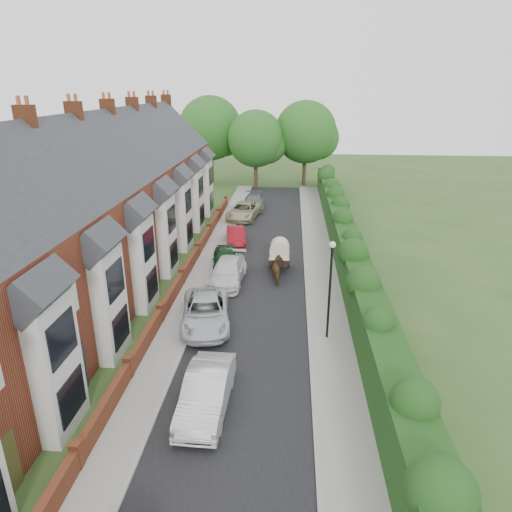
{
  "coord_description": "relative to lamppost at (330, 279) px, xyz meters",
  "views": [
    {
      "loc": [
        1.41,
        -16.18,
        11.94
      ],
      "look_at": [
        -0.61,
        9.69,
        2.2
      ],
      "focal_mm": 32.0,
      "sensor_mm": 36.0,
      "label": 1
    }
  ],
  "objects": [
    {
      "name": "ground",
      "position": [
        -3.4,
        -4.0,
        -3.3
      ],
      "size": [
        140.0,
        140.0,
        0.0
      ],
      "primitive_type": "plane",
      "color": "#2D4C1E",
      "rests_on": "ground"
    },
    {
      "name": "road",
      "position": [
        -3.9,
        7.0,
        -3.29
      ],
      "size": [
        6.0,
        58.0,
        0.02
      ],
      "primitive_type": "cube",
      "color": "black",
      "rests_on": "ground"
    },
    {
      "name": "pavement_hedge_side",
      "position": [
        0.2,
        7.0,
        -3.24
      ],
      "size": [
        2.2,
        58.0,
        0.12
      ],
      "primitive_type": "cube",
      "color": "gray",
      "rests_on": "ground"
    },
    {
      "name": "pavement_house_side",
      "position": [
        -7.75,
        7.0,
        -3.24
      ],
      "size": [
        1.7,
        58.0,
        0.12
      ],
      "primitive_type": "cube",
      "color": "gray",
      "rests_on": "ground"
    },
    {
      "name": "kerb_hedge_side",
      "position": [
        -0.85,
        7.0,
        -3.23
      ],
      "size": [
        0.18,
        58.0,
        0.13
      ],
      "primitive_type": "cube",
      "color": "#969590",
      "rests_on": "ground"
    },
    {
      "name": "kerb_house_side",
      "position": [
        -6.95,
        7.0,
        -3.23
      ],
      "size": [
        0.18,
        58.0,
        0.13
      ],
      "primitive_type": "cube",
      "color": "#969590",
      "rests_on": "ground"
    },
    {
      "name": "hedge",
      "position": [
        2.0,
        7.0,
        -1.7
      ],
      "size": [
        2.1,
        58.0,
        2.85
      ],
      "color": "#163E13",
      "rests_on": "ground"
    },
    {
      "name": "terrace_row",
      "position": [
        -14.27,
        5.98,
        1.18
      ],
      "size": [
        9.05,
        40.5,
        11.5
      ],
      "color": "brown",
      "rests_on": "ground"
    },
    {
      "name": "garden_wall_row",
      "position": [
        -8.75,
        6.0,
        -2.84
      ],
      "size": [
        0.35,
        40.35,
        1.1
      ],
      "color": "brown",
      "rests_on": "ground"
    },
    {
      "name": "lamppost",
      "position": [
        0.0,
        0.0,
        0.0
      ],
      "size": [
        0.32,
        0.32,
        5.16
      ],
      "color": "black",
      "rests_on": "ground"
    },
    {
      "name": "tree_far_left",
      "position": [
        -6.05,
        36.08,
        2.41
      ],
      "size": [
        7.14,
        6.8,
        9.29
      ],
      "color": "#332316",
      "rests_on": "ground"
    },
    {
      "name": "tree_far_right",
      "position": [
        -0.01,
        38.08,
        3.02
      ],
      "size": [
        7.98,
        7.6,
        10.31
      ],
      "color": "#332316",
      "rests_on": "ground"
    },
    {
      "name": "tree_far_back",
      "position": [
        -11.99,
        39.08,
        3.32
      ],
      "size": [
        8.4,
        8.0,
        10.82
      ],
      "color": "#332316",
      "rests_on": "ground"
    },
    {
      "name": "car_silver_a",
      "position": [
        -5.05,
        -5.67,
        -2.52
      ],
      "size": [
        1.77,
        4.77,
        1.56
      ],
      "primitive_type": "imported",
      "rotation": [
        0.0,
        0.0,
        -0.02
      ],
      "color": "silver",
      "rests_on": "ground"
    },
    {
      "name": "car_silver_b",
      "position": [
        -6.31,
        1.0,
        -2.56
      ],
      "size": [
        3.27,
        5.64,
        1.48
      ],
      "primitive_type": "imported",
      "rotation": [
        0.0,
        0.0,
        0.16
      ],
      "color": "silver",
      "rests_on": "ground"
    },
    {
      "name": "car_white",
      "position": [
        -5.91,
        6.6,
        -2.56
      ],
      "size": [
        2.28,
        5.15,
        1.47
      ],
      "primitive_type": "imported",
      "rotation": [
        0.0,
        0.0,
        -0.04
      ],
      "color": "silver",
      "rests_on": "ground"
    },
    {
      "name": "car_green",
      "position": [
        -6.32,
        8.74,
        -2.54
      ],
      "size": [
        2.43,
        4.67,
        1.52
      ],
      "primitive_type": "imported",
      "rotation": [
        0.0,
        0.0,
        0.15
      ],
      "color": "black",
      "rests_on": "ground"
    },
    {
      "name": "car_red",
      "position": [
        -6.29,
        14.2,
        -2.64
      ],
      "size": [
        2.03,
        4.19,
        1.32
      ],
      "primitive_type": "imported",
      "rotation": [
        0.0,
        0.0,
        0.16
      ],
      "color": "maroon",
      "rests_on": "ground"
    },
    {
      "name": "car_beige",
      "position": [
        -6.4,
        21.64,
        -2.55
      ],
      "size": [
        3.27,
        5.71,
        1.5
      ],
      "primitive_type": "imported",
      "rotation": [
        0.0,
        0.0,
        -0.15
      ],
      "color": "tan",
      "rests_on": "ground"
    },
    {
      "name": "car_grey",
      "position": [
        -5.78,
        25.4,
        -2.59
      ],
      "size": [
        2.32,
        4.97,
        1.41
      ],
      "primitive_type": "imported",
      "rotation": [
        0.0,
        0.0,
        0.07
      ],
      "color": "slate",
      "rests_on": "ground"
    },
    {
      "name": "horse",
      "position": [
        -2.65,
        6.92,
        -2.5
      ],
      "size": [
        1.2,
        2.01,
        1.59
      ],
      "primitive_type": "imported",
      "rotation": [
        0.0,
        0.0,
        3.34
      ],
      "color": "#4C371C",
      "rests_on": "ground"
    },
    {
      "name": "horse_cart",
      "position": [
        -2.65,
        8.95,
        -2.03
      ],
      "size": [
        1.39,
        3.08,
        2.22
      ],
      "color": "black",
      "rests_on": "ground"
    }
  ]
}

